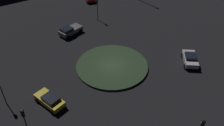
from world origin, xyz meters
The scene contains 7 objects.
ground_plane centered at (0.00, 0.00, 0.00)m, with size 116.38×116.38×0.00m, color black.
roundabout_island centered at (0.00, 0.00, 0.15)m, with size 10.35×10.35×0.30m, color #2D4228.
car_silver centered at (11.44, -0.42, 0.75)m, with size 2.66×4.10×1.44m.
car_yellow centered at (-8.21, -6.35, 0.70)m, with size 3.97×4.05×1.33m.
car_grey centered at (-6.15, 9.74, 0.77)m, with size 4.28×4.12×1.47m.
traffic_light_southwest centered at (-9.90, -10.87, 3.02)m, with size 0.38×0.39×4.25m.
traffic_light_north centered at (-1.06, 14.44, 3.11)m, with size 0.32×0.37×4.38m.
Camera 1 is at (-3.13, -27.14, 21.87)m, focal length 38.85 mm.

